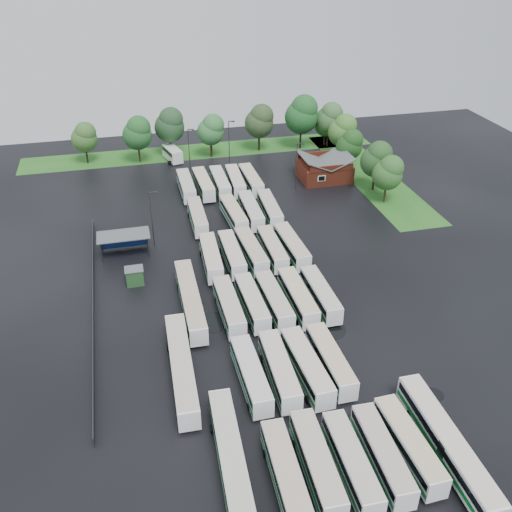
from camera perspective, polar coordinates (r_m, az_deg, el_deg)
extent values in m
plane|color=black|center=(77.50, 0.69, -6.21)|extent=(160.00, 160.00, 0.00)
cube|color=maroon|center=(118.85, 6.83, 8.42)|extent=(10.00, 8.00, 3.40)
cube|color=#4C4F51|center=(117.07, 5.74, 9.50)|extent=(5.07, 8.60, 2.19)
cube|color=#4C4F51|center=(118.75, 8.06, 9.67)|extent=(5.07, 8.60, 2.19)
cube|color=maroon|center=(114.57, 7.58, 8.68)|extent=(9.00, 0.20, 1.20)
cube|color=silver|center=(114.58, 6.58, 7.72)|extent=(1.60, 0.12, 1.20)
cylinder|color=#2D2D30|center=(91.76, -15.20, 0.31)|extent=(0.16, 0.16, 3.40)
cylinder|color=#2D2D30|center=(91.64, -10.73, 0.87)|extent=(0.16, 0.16, 3.40)
cylinder|color=#2D2D30|center=(94.55, -15.22, 1.27)|extent=(0.16, 0.16, 3.40)
cylinder|color=#2D2D30|center=(94.44, -10.89, 1.81)|extent=(0.16, 0.16, 3.40)
cube|color=#4C4F51|center=(92.16, -13.14, 2.04)|extent=(8.20, 4.20, 0.15)
cube|color=navy|center=(94.74, -13.06, 1.58)|extent=(7.60, 0.08, 2.60)
cube|color=#204B21|center=(85.49, -12.03, -2.02)|extent=(2.50, 2.00, 2.50)
cube|color=#4C4F51|center=(84.80, -12.13, -1.28)|extent=(2.70, 2.20, 0.12)
cube|color=#25631C|center=(134.21, -5.50, 10.40)|extent=(80.00, 10.00, 0.01)
cube|color=#25631C|center=(123.18, 11.20, 8.02)|extent=(10.00, 50.00, 0.01)
cube|color=#2D2D30|center=(82.26, -15.95, -4.61)|extent=(0.10, 50.00, 1.20)
cube|color=white|center=(57.46, 2.95, -20.85)|extent=(2.66, 11.21, 2.55)
cube|color=black|center=(57.06, 2.96, -20.54)|extent=(2.71, 10.77, 0.82)
cube|color=#197334|center=(57.90, 2.93, -21.20)|extent=(2.70, 10.99, 0.56)
cube|color=#BBA58F|center=(56.43, 2.99, -20.02)|extent=(2.56, 10.88, 0.11)
cylinder|color=black|center=(60.60, 1.91, -19.04)|extent=(2.37, 0.89, 0.89)
cube|color=white|center=(58.31, 6.12, -19.91)|extent=(2.79, 11.58, 2.64)
cube|color=black|center=(57.90, 6.15, -19.58)|extent=(2.84, 11.12, 0.84)
cube|color=#0B6B2C|center=(58.76, 6.08, -20.27)|extent=(2.83, 11.35, 0.58)
cube|color=#BDAB95|center=(57.26, 6.20, -19.05)|extent=(2.69, 11.23, 0.11)
cylinder|color=black|center=(57.30, 7.35, -23.48)|extent=(2.44, 0.92, 0.92)
cylinder|color=black|center=(61.52, 4.87, -18.14)|extent=(2.44, 0.92, 0.92)
cube|color=white|center=(58.87, 9.53, -19.68)|extent=(2.54, 11.18, 2.55)
cube|color=black|center=(58.48, 9.57, -19.37)|extent=(2.59, 10.74, 0.82)
cube|color=#1B6833|center=(59.30, 9.48, -20.03)|extent=(2.59, 10.96, 0.56)
cube|color=#B8ADA0|center=(57.87, 9.64, -18.85)|extent=(2.44, 10.84, 0.11)
cylinder|color=black|center=(57.94, 10.84, -23.07)|extent=(2.37, 0.89, 0.89)
cylinder|color=black|center=(61.92, 8.12, -18.01)|extent=(2.37, 0.89, 0.89)
cube|color=white|center=(60.05, 12.50, -18.79)|extent=(2.62, 11.15, 2.54)
cube|color=black|center=(59.67, 12.56, -18.47)|extent=(2.66, 10.70, 0.81)
cube|color=#1C6F38|center=(60.47, 12.44, -19.13)|extent=(2.66, 10.93, 0.56)
cube|color=#B5A698|center=(59.07, 12.65, -17.96)|extent=(2.52, 10.81, 0.11)
cylinder|color=black|center=(59.13, 13.89, -22.05)|extent=(2.36, 0.89, 0.89)
cylinder|color=black|center=(63.03, 10.97, -17.22)|extent=(2.36, 0.89, 0.89)
cube|color=white|center=(61.38, 15.03, -17.78)|extent=(2.71, 11.30, 2.57)
cube|color=black|center=(61.01, 15.09, -17.46)|extent=(2.75, 10.86, 0.82)
cube|color=#1C6434|center=(61.80, 14.95, -18.13)|extent=(2.75, 11.08, 0.57)
cube|color=#CDB78D|center=(60.41, 15.20, -16.94)|extent=(2.60, 10.96, 0.11)
cylinder|color=black|center=(60.45, 16.48, -20.98)|extent=(2.39, 0.90, 0.90)
cylinder|color=black|center=(64.37, 13.38, -16.29)|extent=(2.39, 0.90, 0.90)
cube|color=white|center=(66.44, -0.51, -11.80)|extent=(2.49, 11.33, 2.59)
cube|color=black|center=(66.09, -0.52, -11.47)|extent=(2.55, 10.88, 0.83)
cube|color=#0A632A|center=(66.83, -0.51, -12.15)|extent=(2.54, 11.10, 0.57)
cube|color=beige|center=(65.54, -0.52, -10.93)|extent=(2.40, 10.99, 0.11)
cylinder|color=black|center=(64.83, 0.26, -14.74)|extent=(2.40, 0.90, 0.90)
cylinder|color=black|center=(69.92, -1.21, -10.62)|extent=(2.40, 0.90, 0.90)
cube|color=white|center=(67.05, 2.35, -11.30)|extent=(2.72, 11.61, 2.65)
cube|color=black|center=(66.69, 2.35, -10.97)|extent=(2.77, 11.15, 0.85)
cube|color=#12692D|center=(67.44, 2.33, -11.67)|extent=(2.76, 11.38, 0.58)
cube|color=beige|center=(66.13, 2.37, -10.43)|extent=(2.62, 11.26, 0.12)
cylinder|color=black|center=(65.41, 3.23, -14.27)|extent=(2.45, 0.92, 0.92)
cylinder|color=black|center=(70.58, 1.49, -10.15)|extent=(2.45, 0.92, 0.92)
cube|color=white|center=(67.62, 5.09, -10.96)|extent=(3.02, 11.83, 2.69)
cube|color=black|center=(67.26, 5.11, -10.62)|extent=(3.06, 11.37, 0.86)
cube|color=#1C6E32|center=(68.01, 5.07, -11.33)|extent=(3.06, 11.60, 0.59)
cube|color=beige|center=(66.70, 5.14, -10.07)|extent=(2.91, 11.48, 0.12)
cylinder|color=black|center=(65.99, 6.08, -13.93)|extent=(2.49, 0.94, 0.94)
cylinder|color=black|center=(71.16, 4.08, -9.82)|extent=(2.49, 0.94, 0.94)
cube|color=white|center=(68.81, 7.45, -10.32)|extent=(2.50, 11.30, 2.58)
cube|color=black|center=(68.48, 7.48, -10.00)|extent=(2.55, 10.85, 0.83)
cube|color=#236F3E|center=(69.19, 7.42, -10.68)|extent=(2.55, 11.08, 0.57)
cube|color=beige|center=(67.95, 7.53, -9.47)|extent=(2.40, 10.96, 0.11)
cylinder|color=black|center=(67.25, 8.47, -13.10)|extent=(2.39, 0.90, 0.90)
cylinder|color=black|center=(72.18, 6.38, -9.28)|extent=(2.39, 0.90, 0.90)
cube|color=white|center=(76.77, -2.73, -5.04)|extent=(2.43, 11.42, 2.62)
cube|color=black|center=(76.47, -2.74, -4.73)|extent=(2.48, 10.97, 0.84)
cube|color=#21753C|center=(77.11, -2.72, -5.39)|extent=(2.47, 11.20, 0.58)
cube|color=#B8AB9E|center=(75.99, -2.75, -4.22)|extent=(2.33, 11.08, 0.11)
cylinder|color=black|center=(74.71, -2.14, -7.46)|extent=(2.43, 0.91, 0.91)
cylinder|color=black|center=(80.46, -3.22, -4.31)|extent=(2.43, 0.91, 0.91)
cube|color=white|center=(77.48, -0.41, -4.66)|extent=(2.55, 11.18, 2.55)
cube|color=black|center=(77.18, -0.41, -4.36)|extent=(2.60, 10.74, 0.82)
cube|color=#0A662B|center=(77.81, -0.41, -5.00)|extent=(2.59, 10.96, 0.56)
cube|color=#BAB3A6|center=(76.72, -0.41, -3.86)|extent=(2.45, 10.85, 0.11)
cylinder|color=black|center=(75.47, 0.23, -6.98)|extent=(2.37, 0.89, 0.89)
cylinder|color=black|center=(81.05, -0.99, -3.97)|extent=(2.37, 0.89, 0.89)
cube|color=white|center=(77.82, 1.81, -4.47)|extent=(2.72, 11.43, 2.60)
cube|color=black|center=(77.52, 1.81, -4.16)|extent=(2.77, 10.98, 0.83)
cube|color=#147533|center=(78.15, 1.80, -4.81)|extent=(2.76, 11.21, 0.57)
cube|color=#B8AA97|center=(77.05, 1.82, -3.65)|extent=(2.62, 11.09, 0.11)
cylinder|color=black|center=(75.80, 2.53, -6.82)|extent=(2.41, 0.91, 0.91)
cylinder|color=black|center=(81.43, 1.11, -3.78)|extent=(2.41, 0.91, 0.91)
cube|color=white|center=(78.56, 4.21, -4.13)|extent=(2.53, 11.66, 2.67)
cube|color=black|center=(78.26, 4.22, -3.81)|extent=(2.58, 11.19, 0.85)
cube|color=#0B6321|center=(78.90, 4.19, -4.48)|extent=(2.57, 11.43, 0.59)
cube|color=beige|center=(77.78, 4.25, -3.30)|extent=(2.43, 11.31, 0.12)
cylinder|color=black|center=(76.51, 5.01, -6.50)|extent=(2.47, 0.93, 0.93)
cylinder|color=black|center=(82.23, 3.39, -3.44)|extent=(2.47, 0.93, 0.93)
cube|color=white|center=(79.52, 6.46, -3.83)|extent=(2.42, 11.26, 2.58)
cube|color=black|center=(79.23, 6.48, -3.53)|extent=(2.47, 10.81, 0.82)
cube|color=#1D7036|center=(79.84, 6.44, -4.17)|extent=(2.47, 11.03, 0.57)
cube|color=beige|center=(78.77, 6.52, -3.03)|extent=(2.32, 10.92, 0.11)
cylinder|color=black|center=(77.56, 7.29, -6.08)|extent=(2.39, 0.90, 0.90)
cylinder|color=black|center=(83.01, 5.58, -3.19)|extent=(2.39, 0.90, 0.90)
cube|color=white|center=(87.54, -4.52, -0.14)|extent=(2.93, 11.54, 2.62)
cube|color=black|center=(87.28, -4.53, 0.15)|extent=(2.97, 11.09, 0.84)
cube|color=#24713B|center=(87.84, -4.50, -0.46)|extent=(2.97, 11.31, 0.58)
cube|color=beige|center=(86.85, -4.56, 0.62)|extent=(2.82, 11.19, 0.11)
cylinder|color=black|center=(85.17, -4.06, -2.13)|extent=(2.43, 0.92, 0.92)
cylinder|color=black|center=(91.33, -4.88, 0.30)|extent=(2.43, 0.92, 0.92)
cube|color=white|center=(88.25, -2.41, 0.19)|extent=(2.42, 11.28, 2.58)
cube|color=black|center=(87.99, -2.42, 0.48)|extent=(2.47, 10.83, 0.83)
cube|color=#10762D|center=(88.54, -2.41, -0.13)|extent=(2.46, 11.06, 0.57)
cube|color=beige|center=(87.57, -2.43, 0.94)|extent=(2.32, 10.94, 0.11)
cylinder|color=black|center=(85.92, -1.90, -1.75)|extent=(2.39, 0.90, 0.90)
cylinder|color=black|center=(91.96, -2.86, 0.61)|extent=(2.39, 0.90, 0.90)
cube|color=white|center=(88.91, -0.48, 0.51)|extent=(2.96, 11.70, 2.66)
cube|color=black|center=(88.64, -0.49, 0.80)|extent=(3.00, 11.24, 0.85)
cube|color=#0A662A|center=(89.21, -0.48, 0.18)|extent=(3.00, 11.47, 0.58)
cube|color=tan|center=(88.22, -0.49, 1.28)|extent=(2.85, 11.35, 0.12)
cylinder|color=black|center=(86.52, 0.09, -1.46)|extent=(2.46, 0.93, 0.93)
cylinder|color=black|center=(92.70, -1.01, 0.93)|extent=(2.46, 0.93, 0.93)
cube|color=white|center=(89.66, 1.64, 0.73)|extent=(2.36, 11.20, 2.57)
cube|color=black|center=(89.40, 1.64, 1.01)|extent=(2.42, 10.75, 0.82)
cube|color=#186E2E|center=(89.94, 1.63, 0.42)|extent=(2.41, 10.98, 0.56)
cube|color=#BEAE90|center=(89.00, 1.65, 1.47)|extent=(2.27, 10.86, 0.11)
cylinder|color=black|center=(87.38, 2.24, -1.14)|extent=(2.38, 0.90, 0.90)
cylinder|color=black|center=(93.29, 1.05, 1.13)|extent=(2.38, 0.90, 0.90)
cube|color=white|center=(90.33, 3.56, 0.98)|extent=(2.86, 11.76, 2.68)
cube|color=black|center=(90.06, 3.57, 1.28)|extent=(2.90, 11.30, 0.86)
cube|color=#0B7130|center=(90.63, 3.55, 0.66)|extent=(2.90, 11.53, 0.59)
cube|color=#C2AC95|center=(89.65, 3.59, 1.75)|extent=(2.75, 11.41, 0.12)
cylinder|color=black|center=(87.97, 4.24, -0.96)|extent=(2.48, 0.93, 0.93)
cylinder|color=black|center=(94.09, 2.87, 1.38)|extent=(2.48, 0.93, 0.93)
cube|color=white|center=(99.87, -5.87, 3.93)|extent=(2.57, 11.26, 2.57)
cube|color=black|center=(99.64, -5.89, 4.19)|extent=(2.62, 10.82, 0.82)
cube|color=#0B6621|center=(100.13, -5.86, 3.64)|extent=(2.61, 11.04, 0.57)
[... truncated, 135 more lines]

